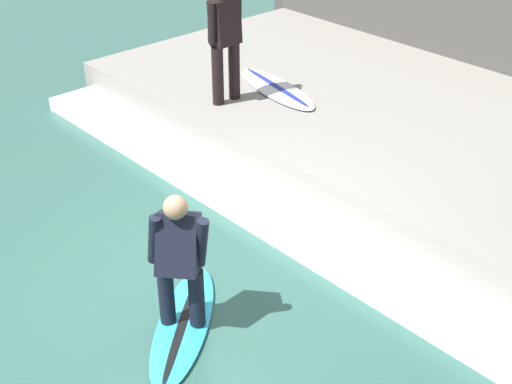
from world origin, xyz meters
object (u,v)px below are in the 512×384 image
(surfboard_riding, at_px, (183,324))
(surfer_riding, at_px, (179,256))
(surfer_waiting_far, at_px, (225,37))
(surfboard_waiting_far, at_px, (276,88))

(surfboard_riding, distance_m, surfer_riding, 0.78)
(surfer_waiting_far, bearing_deg, surfboard_waiting_far, -14.89)
(surfboard_riding, bearing_deg, surfer_waiting_far, 43.72)
(surfer_waiting_far, xyz_separation_m, surfboard_waiting_far, (0.76, -0.20, -0.88))
(surfer_riding, bearing_deg, surfer_waiting_far, 43.72)
(surfer_riding, bearing_deg, surfboard_riding, 90.00)
(surfboard_waiting_far, bearing_deg, surfer_waiting_far, 165.11)
(surfer_riding, bearing_deg, surfboard_waiting_far, 35.26)
(surfer_waiting_far, bearing_deg, surfer_riding, -136.28)
(surfboard_riding, xyz_separation_m, surfboard_waiting_far, (3.74, 2.64, 0.49))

